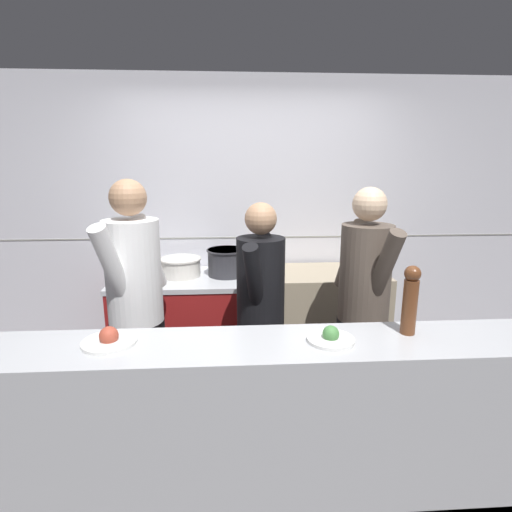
{
  "coord_description": "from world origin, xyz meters",
  "views": [
    {
      "loc": [
        -0.19,
        -2.19,
        1.84
      ],
      "look_at": [
        -0.01,
        0.74,
        1.15
      ],
      "focal_mm": 28.0,
      "sensor_mm": 36.0,
      "label": 1
    }
  ],
  "objects_px": {
    "plated_dish_main": "(109,339)",
    "chef_sous": "(261,306)",
    "plated_dish_appetiser": "(331,337)",
    "sauce_pot": "(181,266)",
    "braising_pot": "(227,262)",
    "stock_pot": "(142,267)",
    "chef_head_cook": "(135,298)",
    "pepper_mill": "(410,299)",
    "oven_range": "(185,325)",
    "chef_line": "(364,298)"
  },
  "relations": [
    {
      "from": "plated_dish_appetiser",
      "to": "chef_line",
      "type": "bearing_deg",
      "value": 59.63
    },
    {
      "from": "braising_pot",
      "to": "plated_dish_appetiser",
      "type": "relative_size",
      "value": 1.42
    },
    {
      "from": "pepper_mill",
      "to": "braising_pot",
      "type": "bearing_deg",
      "value": 123.84
    },
    {
      "from": "stock_pot",
      "to": "sauce_pot",
      "type": "relative_size",
      "value": 0.89
    },
    {
      "from": "sauce_pot",
      "to": "braising_pot",
      "type": "bearing_deg",
      "value": 0.16
    },
    {
      "from": "stock_pot",
      "to": "plated_dish_main",
      "type": "height_order",
      "value": "plated_dish_main"
    },
    {
      "from": "braising_pot",
      "to": "chef_sous",
      "type": "distance_m",
      "value": 0.85
    },
    {
      "from": "sauce_pot",
      "to": "chef_sous",
      "type": "relative_size",
      "value": 0.22
    },
    {
      "from": "stock_pot",
      "to": "chef_head_cook",
      "type": "xyz_separation_m",
      "value": [
        0.13,
        -0.85,
        0.0
      ]
    },
    {
      "from": "stock_pot",
      "to": "chef_head_cook",
      "type": "distance_m",
      "value": 0.86
    },
    {
      "from": "stock_pot",
      "to": "plated_dish_appetiser",
      "type": "xyz_separation_m",
      "value": [
        1.26,
        -1.52,
        0.01
      ]
    },
    {
      "from": "plated_dish_appetiser",
      "to": "pepper_mill",
      "type": "xyz_separation_m",
      "value": [
        0.43,
        0.07,
        0.17
      ]
    },
    {
      "from": "oven_range",
      "to": "stock_pot",
      "type": "xyz_separation_m",
      "value": [
        -0.35,
        0.04,
        0.53
      ]
    },
    {
      "from": "chef_sous",
      "to": "chef_line",
      "type": "relative_size",
      "value": 0.94
    },
    {
      "from": "plated_dish_appetiser",
      "to": "chef_line",
      "type": "height_order",
      "value": "chef_line"
    },
    {
      "from": "chef_sous",
      "to": "pepper_mill",
      "type": "bearing_deg",
      "value": -24.19
    },
    {
      "from": "stock_pot",
      "to": "chef_line",
      "type": "relative_size",
      "value": 0.19
    },
    {
      "from": "plated_dish_appetiser",
      "to": "chef_sous",
      "type": "relative_size",
      "value": 0.15
    },
    {
      "from": "oven_range",
      "to": "stock_pot",
      "type": "bearing_deg",
      "value": 172.93
    },
    {
      "from": "plated_dish_main",
      "to": "plated_dish_appetiser",
      "type": "relative_size",
      "value": 1.12
    },
    {
      "from": "sauce_pot",
      "to": "braising_pot",
      "type": "distance_m",
      "value": 0.4
    },
    {
      "from": "oven_range",
      "to": "plated_dish_main",
      "type": "height_order",
      "value": "plated_dish_main"
    },
    {
      "from": "plated_dish_appetiser",
      "to": "chef_head_cook",
      "type": "xyz_separation_m",
      "value": [
        -1.13,
        0.68,
        -0.0
      ]
    },
    {
      "from": "sauce_pot",
      "to": "chef_head_cook",
      "type": "height_order",
      "value": "chef_head_cook"
    },
    {
      "from": "stock_pot",
      "to": "braising_pot",
      "type": "height_order",
      "value": "braising_pot"
    },
    {
      "from": "stock_pot",
      "to": "plated_dish_appetiser",
      "type": "height_order",
      "value": "stock_pot"
    },
    {
      "from": "chef_head_cook",
      "to": "chef_sous",
      "type": "height_order",
      "value": "chef_head_cook"
    },
    {
      "from": "sauce_pot",
      "to": "chef_sous",
      "type": "xyz_separation_m",
      "value": [
        0.63,
        -0.81,
        -0.08
      ]
    },
    {
      "from": "plated_dish_appetiser",
      "to": "chef_sous",
      "type": "distance_m",
      "value": 0.77
    },
    {
      "from": "oven_range",
      "to": "chef_line",
      "type": "height_order",
      "value": "chef_line"
    },
    {
      "from": "braising_pot",
      "to": "chef_head_cook",
      "type": "distance_m",
      "value": 1.03
    },
    {
      "from": "plated_dish_main",
      "to": "chef_line",
      "type": "height_order",
      "value": "chef_line"
    },
    {
      "from": "plated_dish_main",
      "to": "chef_sous",
      "type": "height_order",
      "value": "chef_sous"
    },
    {
      "from": "sauce_pot",
      "to": "chef_head_cook",
      "type": "distance_m",
      "value": 0.86
    },
    {
      "from": "braising_pot",
      "to": "chef_line",
      "type": "bearing_deg",
      "value": -41.59
    },
    {
      "from": "chef_sous",
      "to": "plated_dish_main",
      "type": "bearing_deg",
      "value": -124.29
    },
    {
      "from": "braising_pot",
      "to": "chef_head_cook",
      "type": "bearing_deg",
      "value": -125.28
    },
    {
      "from": "plated_dish_appetiser",
      "to": "stock_pot",
      "type": "bearing_deg",
      "value": 129.74
    },
    {
      "from": "plated_dish_main",
      "to": "chef_head_cook",
      "type": "relative_size",
      "value": 0.16
    },
    {
      "from": "braising_pot",
      "to": "plated_dish_main",
      "type": "relative_size",
      "value": 1.27
    },
    {
      "from": "sauce_pot",
      "to": "chef_sous",
      "type": "bearing_deg",
      "value": -51.99
    },
    {
      "from": "oven_range",
      "to": "plated_dish_appetiser",
      "type": "distance_m",
      "value": 1.82
    },
    {
      "from": "chef_sous",
      "to": "braising_pot",
      "type": "bearing_deg",
      "value": 122.8
    },
    {
      "from": "oven_range",
      "to": "plated_dish_main",
      "type": "xyz_separation_m",
      "value": [
        -0.2,
        -1.44,
        0.53
      ]
    },
    {
      "from": "plated_dish_main",
      "to": "pepper_mill",
      "type": "relative_size",
      "value": 0.73
    },
    {
      "from": "sauce_pot",
      "to": "plated_dish_appetiser",
      "type": "distance_m",
      "value": 1.78
    },
    {
      "from": "braising_pot",
      "to": "chef_sous",
      "type": "bearing_deg",
      "value": -73.84
    },
    {
      "from": "chef_sous",
      "to": "chef_line",
      "type": "bearing_deg",
      "value": 14.93
    },
    {
      "from": "sauce_pot",
      "to": "chef_sous",
      "type": "height_order",
      "value": "chef_sous"
    },
    {
      "from": "chef_line",
      "to": "plated_dish_main",
      "type": "bearing_deg",
      "value": -169.94
    }
  ]
}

